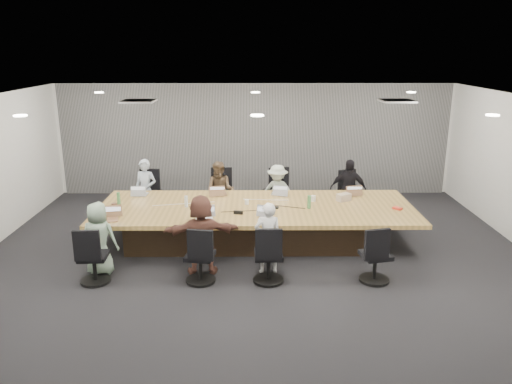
{
  "coord_description": "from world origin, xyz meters",
  "views": [
    {
      "loc": [
        -0.07,
        -8.57,
        3.65
      ],
      "look_at": [
        0.0,
        0.4,
        1.05
      ],
      "focal_mm": 35.0,
      "sensor_mm": 36.0,
      "label": 1
    }
  ],
  "objects_px": {
    "person_3": "(348,190)",
    "snack_packet": "(397,208)",
    "laptop_1": "(219,194)",
    "laptop_5": "(205,220)",
    "chair_7": "(375,260)",
    "person_0": "(146,190)",
    "chair_4": "(94,261)",
    "stapler": "(238,212)",
    "chair_2": "(276,196)",
    "laptop_6": "(267,220)",
    "chair_3": "(345,198)",
    "person_4": "(99,238)",
    "laptop_4": "(108,220)",
    "person_6": "(268,238)",
    "conference_table": "(256,223)",
    "bottle_green_right": "(309,202)",
    "mug_brown": "(114,206)",
    "chair_6": "(268,259)",
    "bottle_clear": "(186,201)",
    "chair_0": "(150,197)",
    "chair_1": "(221,196)",
    "laptop_3": "(353,194)",
    "laptop_2": "(279,194)",
    "laptop_0": "(140,194)",
    "person_2": "(277,193)",
    "bottle_green_left": "(119,198)",
    "chair_5": "(200,260)",
    "person_5": "(202,235)",
    "person_1": "(220,191)",
    "canvas_bag": "(344,197)"
  },
  "relations": [
    {
      "from": "person_3",
      "to": "snack_packet",
      "type": "bearing_deg",
      "value": -55.13
    },
    {
      "from": "laptop_1",
      "to": "laptop_5",
      "type": "relative_size",
      "value": 1.08
    },
    {
      "from": "chair_7",
      "to": "person_0",
      "type": "relative_size",
      "value": 0.56
    },
    {
      "from": "chair_4",
      "to": "stapler",
      "type": "distance_m",
      "value": 2.62
    },
    {
      "from": "chair_2",
      "to": "laptop_6",
      "type": "distance_m",
      "value": 2.54
    },
    {
      "from": "chair_3",
      "to": "person_4",
      "type": "distance_m",
      "value": 5.55
    },
    {
      "from": "chair_3",
      "to": "laptop_4",
      "type": "xyz_separation_m",
      "value": [
        -4.63,
        -2.5,
        0.36
      ]
    },
    {
      "from": "person_4",
      "to": "person_6",
      "type": "distance_m",
      "value": 2.8
    },
    {
      "from": "conference_table",
      "to": "bottle_green_right",
      "type": "xyz_separation_m",
      "value": [
        1.0,
        -0.14,
        0.46
      ]
    },
    {
      "from": "chair_4",
      "to": "mug_brown",
      "type": "relative_size",
      "value": 6.12
    },
    {
      "from": "chair_6",
      "to": "laptop_6",
      "type": "bearing_deg",
      "value": 88.56
    },
    {
      "from": "chair_2",
      "to": "laptop_6",
      "type": "relative_size",
      "value": 2.92
    },
    {
      "from": "mug_brown",
      "to": "bottle_clear",
      "type": "bearing_deg",
      "value": 6.52
    },
    {
      "from": "person_3",
      "to": "laptop_4",
      "type": "bearing_deg",
      "value": -142.21
    },
    {
      "from": "chair_0",
      "to": "chair_1",
      "type": "bearing_deg",
      "value": -176.71
    },
    {
      "from": "conference_table",
      "to": "stapler",
      "type": "bearing_deg",
      "value": -124.57
    },
    {
      "from": "chair_3",
      "to": "laptop_3",
      "type": "bearing_deg",
      "value": 71.32
    },
    {
      "from": "person_3",
      "to": "laptop_1",
      "type": "bearing_deg",
      "value": -155.95
    },
    {
      "from": "person_6",
      "to": "bottle_green_right",
      "type": "relative_size",
      "value": 4.96
    },
    {
      "from": "chair_7",
      "to": "chair_6",
      "type": "bearing_deg",
      "value": 167.31
    },
    {
      "from": "laptop_1",
      "to": "laptop_2",
      "type": "height_order",
      "value": "same"
    },
    {
      "from": "laptop_3",
      "to": "stapler",
      "type": "bearing_deg",
      "value": 22.29
    },
    {
      "from": "laptop_0",
      "to": "stapler",
      "type": "xyz_separation_m",
      "value": [
        2.06,
        -1.27,
        0.02
      ]
    },
    {
      "from": "chair_2",
      "to": "person_0",
      "type": "bearing_deg",
      "value": -7.93
    },
    {
      "from": "person_2",
      "to": "bottle_green_right",
      "type": "bearing_deg",
      "value": -56.74
    },
    {
      "from": "chair_4",
      "to": "laptop_3",
      "type": "bearing_deg",
      "value": 25.79
    },
    {
      "from": "laptop_6",
      "to": "bottle_green_left",
      "type": "height_order",
      "value": "bottle_green_left"
    },
    {
      "from": "laptop_4",
      "to": "chair_3",
      "type": "bearing_deg",
      "value": 15.89
    },
    {
      "from": "conference_table",
      "to": "bottle_green_right",
      "type": "distance_m",
      "value": 1.11
    },
    {
      "from": "chair_3",
      "to": "chair_5",
      "type": "height_order",
      "value": "chair_3"
    },
    {
      "from": "laptop_5",
      "to": "bottle_green_left",
      "type": "relative_size",
      "value": 1.29
    },
    {
      "from": "laptop_5",
      "to": "person_6",
      "type": "distance_m",
      "value": 1.23
    },
    {
      "from": "chair_0",
      "to": "person_5",
      "type": "distance_m",
      "value": 3.4
    },
    {
      "from": "conference_table",
      "to": "bottle_green_right",
      "type": "bearing_deg",
      "value": -8.12
    },
    {
      "from": "bottle_green_left",
      "to": "bottle_green_right",
      "type": "xyz_separation_m",
      "value": [
        3.65,
        -0.29,
        0.01
      ]
    },
    {
      "from": "person_1",
      "to": "laptop_4",
      "type": "relative_size",
      "value": 3.65
    },
    {
      "from": "person_2",
      "to": "laptop_2",
      "type": "distance_m",
      "value": 0.57
    },
    {
      "from": "person_2",
      "to": "bottle_green_left",
      "type": "xyz_separation_m",
      "value": [
        -3.13,
        -1.2,
        0.24
      ]
    },
    {
      "from": "chair_2",
      "to": "bottle_green_right",
      "type": "bearing_deg",
      "value": 90.9
    },
    {
      "from": "chair_5",
      "to": "bottle_clear",
      "type": "xyz_separation_m",
      "value": [
        -0.41,
        1.66,
        0.47
      ]
    },
    {
      "from": "stapler",
      "to": "person_1",
      "type": "bearing_deg",
      "value": 113.48
    },
    {
      "from": "person_3",
      "to": "person_5",
      "type": "height_order",
      "value": "person_5"
    },
    {
      "from": "bottle_green_right",
      "to": "stapler",
      "type": "height_order",
      "value": "bottle_green_right"
    },
    {
      "from": "laptop_2",
      "to": "person_3",
      "type": "relative_size",
      "value": 0.22
    },
    {
      "from": "chair_5",
      "to": "person_6",
      "type": "relative_size",
      "value": 0.61
    },
    {
      "from": "chair_4",
      "to": "canvas_bag",
      "type": "distance_m",
      "value": 4.82
    },
    {
      "from": "person_4",
      "to": "laptop_6",
      "type": "relative_size",
      "value": 4.14
    },
    {
      "from": "person_0",
      "to": "laptop_3",
      "type": "xyz_separation_m",
      "value": [
        4.4,
        -0.55,
        0.07
      ]
    },
    {
      "from": "person_2",
      "to": "canvas_bag",
      "type": "distance_m",
      "value": 1.63
    },
    {
      "from": "chair_0",
      "to": "chair_7",
      "type": "xyz_separation_m",
      "value": [
        4.29,
        -3.4,
        -0.03
      ]
    }
  ]
}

